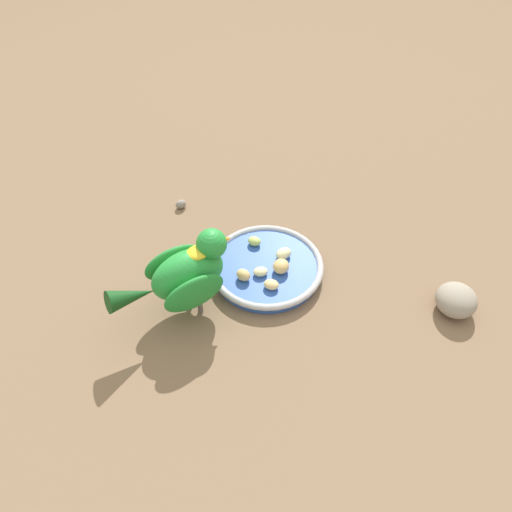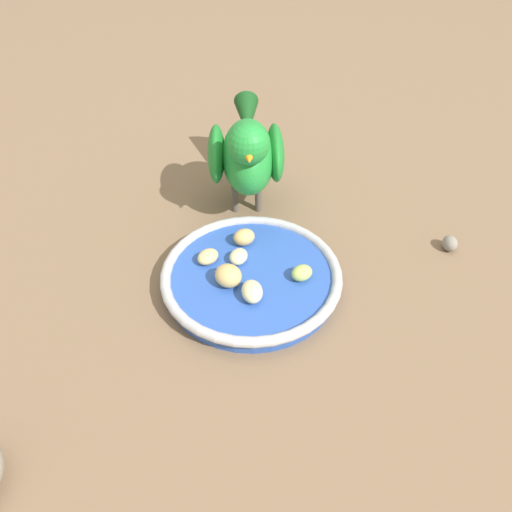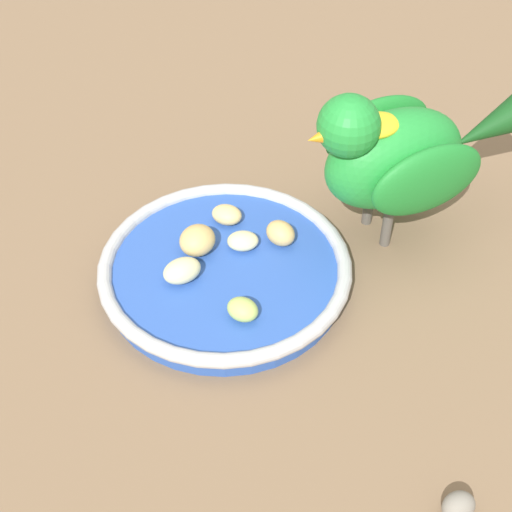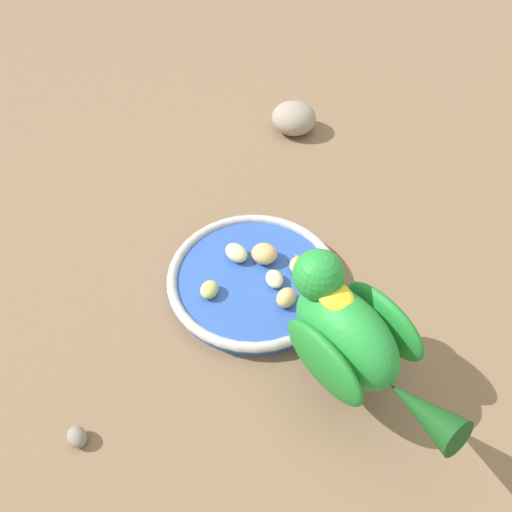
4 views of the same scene
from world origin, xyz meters
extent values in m
plane|color=#7A6047|center=(0.00, 0.00, 0.00)|extent=(4.00, 4.00, 0.00)
cylinder|color=#2D56B7|center=(0.00, 0.00, 0.01)|extent=(0.20, 0.20, 0.02)
torus|color=#B7BABF|center=(0.00, 0.00, 0.02)|extent=(0.21, 0.21, 0.01)
ellipsoid|color=tan|center=(0.01, -0.05, 0.03)|extent=(0.03, 0.03, 0.02)
ellipsoid|color=beige|center=(0.01, -0.02, 0.03)|extent=(0.03, 0.03, 0.01)
ellipsoid|color=beige|center=(0.00, 0.04, 0.03)|extent=(0.03, 0.03, 0.02)
ellipsoid|color=#B2CC66|center=(-0.06, 0.01, 0.03)|extent=(0.03, 0.03, 0.02)
ellipsoid|color=#E5C67F|center=(0.05, -0.02, 0.03)|extent=(0.03, 0.03, 0.02)
ellipsoid|color=tan|center=(0.03, 0.01, 0.03)|extent=(0.04, 0.04, 0.02)
cylinder|color=#59544C|center=(-0.01, -0.15, 0.02)|extent=(0.01, 0.01, 0.04)
cylinder|color=#59544C|center=(0.02, -0.15, 0.02)|extent=(0.01, 0.01, 0.04)
ellipsoid|color=green|center=(0.00, -0.15, 0.08)|extent=(0.07, 0.13, 0.09)
ellipsoid|color=#1E7F2D|center=(-0.04, -0.16, 0.08)|extent=(0.02, 0.10, 0.06)
ellipsoid|color=#1E7F2D|center=(0.04, -0.16, 0.08)|extent=(0.02, 0.10, 0.06)
cone|color=#144719|center=(0.00, -0.25, 0.09)|extent=(0.04, 0.08, 0.05)
sphere|color=green|center=(0.00, -0.11, 0.13)|extent=(0.05, 0.05, 0.05)
cone|color=orange|center=(0.00, -0.08, 0.13)|extent=(0.02, 0.02, 0.02)
ellipsoid|color=yellow|center=(0.00, -0.13, 0.12)|extent=(0.03, 0.04, 0.01)
ellipsoid|color=gray|center=(-0.26, -0.06, 0.01)|extent=(0.02, 0.02, 0.02)
camera|label=1|loc=(0.48, -0.32, 0.64)|focal=31.88mm
camera|label=2|loc=(0.01, 0.43, 0.44)|focal=35.81mm
camera|label=3|loc=(-0.42, 0.16, 0.46)|focal=52.89mm
camera|label=4|loc=(-0.23, -0.32, 0.51)|focal=35.84mm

